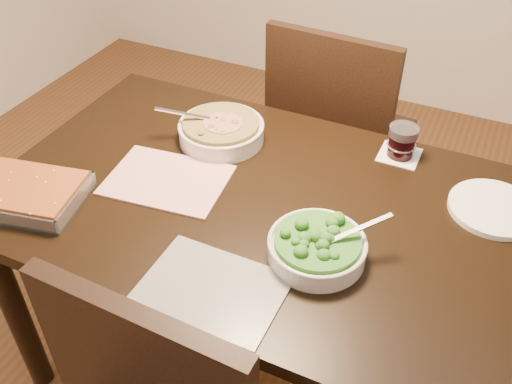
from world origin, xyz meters
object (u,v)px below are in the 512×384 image
(stew_bowl, at_px, (221,130))
(chair_far, at_px, (336,132))
(broccoli_bowl, at_px, (317,247))
(table, at_px, (251,223))
(dinner_plate, at_px, (494,209))
(wine_tumbler, at_px, (402,141))
(baking_dish, at_px, (28,193))

(stew_bowl, bearing_deg, chair_far, 65.54)
(stew_bowl, height_order, broccoli_bowl, stew_bowl)
(table, height_order, dinner_plate, dinner_plate)
(table, relative_size, wine_tumbler, 14.79)
(table, relative_size, broccoli_bowl, 5.92)
(baking_dish, bearing_deg, wine_tumbler, 24.94)
(wine_tumbler, distance_m, dinner_plate, 0.32)
(stew_bowl, relative_size, chair_far, 0.28)
(table, height_order, stew_bowl, stew_bowl)
(table, distance_m, stew_bowl, 0.32)
(wine_tumbler, bearing_deg, dinner_plate, -26.39)
(stew_bowl, height_order, wine_tumbler, same)
(dinner_plate, relative_size, chair_far, 0.24)
(stew_bowl, distance_m, dinner_plate, 0.80)
(chair_far, bearing_deg, table, 91.09)
(broccoli_bowl, bearing_deg, dinner_plate, 44.24)
(table, relative_size, dinner_plate, 6.01)
(broccoli_bowl, relative_size, baking_dish, 0.73)
(table, xyz_separation_m, stew_bowl, (-0.20, 0.21, 0.13))
(table, bearing_deg, baking_dish, -153.50)
(broccoli_bowl, distance_m, wine_tumbler, 0.50)
(wine_tumbler, bearing_deg, stew_bowl, -163.62)
(broccoli_bowl, distance_m, baking_dish, 0.78)
(wine_tumbler, relative_size, dinner_plate, 0.41)
(broccoli_bowl, relative_size, chair_far, 0.24)
(wine_tumbler, bearing_deg, baking_dish, -143.60)
(stew_bowl, xyz_separation_m, dinner_plate, (0.80, 0.01, -0.03))
(baking_dish, bearing_deg, stew_bowl, 43.47)
(broccoli_bowl, height_order, wine_tumbler, wine_tumbler)
(table, bearing_deg, dinner_plate, 20.01)
(chair_far, bearing_deg, dinner_plate, 143.40)
(broccoli_bowl, xyz_separation_m, chair_far, (-0.21, 0.83, -0.23))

